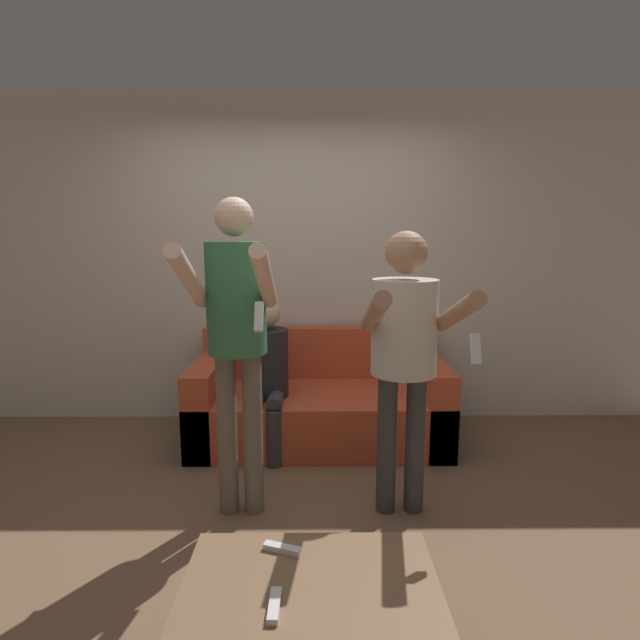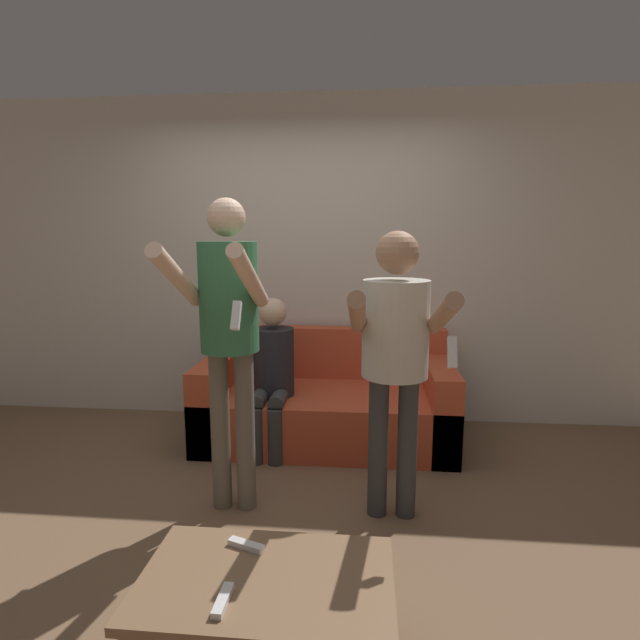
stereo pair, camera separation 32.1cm
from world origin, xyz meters
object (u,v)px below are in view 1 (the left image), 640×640
coffee_table (311,588)px  person_standing_left (236,322)px  remote_near (274,606)px  remote_far (282,549)px  person_seated (267,370)px  person_standing_right (405,341)px  couch (319,404)px

coffee_table → person_standing_left: bearing=111.3°
remote_near → person_standing_left: bearing=103.7°
remote_near → remote_far: size_ratio=0.98×
remote_far → person_seated: bearing=97.4°
person_standing_left → remote_far: (0.30, -0.89, -0.73)m
person_standing_left → remote_far: size_ratio=11.51×
person_seated → remote_far: size_ratio=7.32×
person_standing_left → person_standing_right: (0.91, -0.00, -0.10)m
person_standing_left → remote_near: size_ratio=11.73×
person_standing_left → coffee_table: person_standing_left is taller
couch → person_standing_right: size_ratio=1.19×
remote_near → couch: bearing=85.9°
remote_near → remote_far: bearing=88.9°
person_seated → remote_near: bearing=-83.8°
coffee_table → remote_far: bearing=125.2°
person_standing_left → person_seated: (0.07, 0.85, -0.50)m
person_standing_right → person_seated: (-0.84, 0.85, -0.40)m
person_standing_right → remote_far: size_ratio=10.38×
remote_far → person_standing_right: bearing=55.4°
person_standing_left → remote_near: 1.43m
person_standing_right → person_seated: person_standing_right is taller
couch → person_standing_left: person_standing_left is taller
person_standing_right → remote_near: bearing=-117.4°
couch → person_seated: (-0.38, -0.23, 0.34)m
remote_near → person_seated: bearing=96.2°
couch → remote_far: size_ratio=12.38×
person_standing_right → coffee_table: 1.34m
coffee_table → remote_far: remote_far is taller
couch → coffee_table: couch is taller
person_standing_left → couch: bearing=67.2°
couch → person_seated: size_ratio=1.69×
person_standing_left → remote_far: 1.19m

